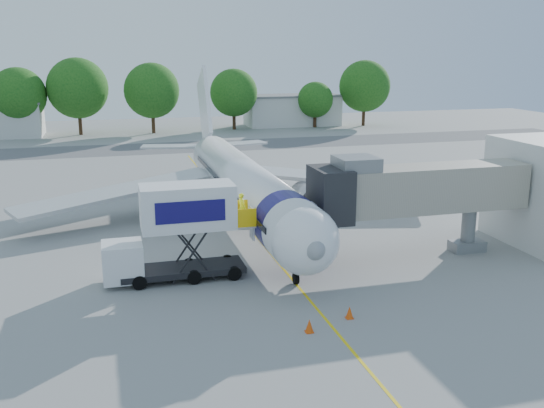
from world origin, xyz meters
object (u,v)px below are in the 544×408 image
object	(u,v)px
jet_bridge	(408,190)
ground_tug	(330,350)
aircraft	(242,183)
catering_hiloader	(177,233)

from	to	relation	value
jet_bridge	ground_tug	xyz separation A→B (m)	(-9.42, -11.68, -3.58)
aircraft	jet_bridge	distance (m)	13.77
jet_bridge	ground_tug	distance (m)	15.43
jet_bridge	catering_hiloader	distance (m)	14.35
aircraft	ground_tug	size ratio (longest dim) A/B	9.47
jet_bridge	catering_hiloader	world-z (taller)	jet_bridge
catering_hiloader	ground_tug	distance (m)	12.80
aircraft	jet_bridge	bearing A→B (deg)	-54.30
jet_bridge	catering_hiloader	bearing A→B (deg)	-179.99
aircraft	catering_hiloader	distance (m)	12.77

